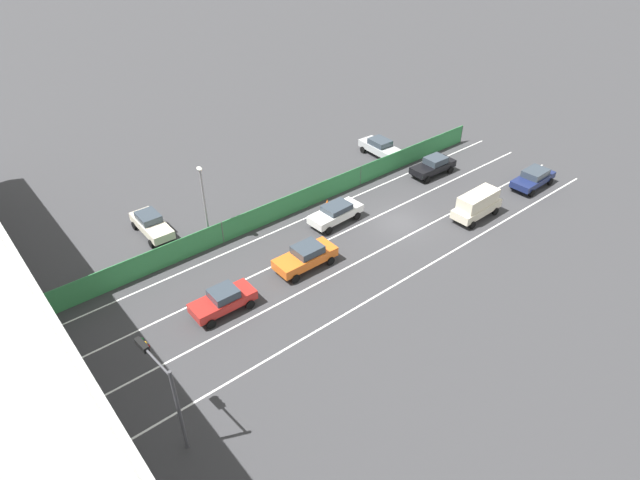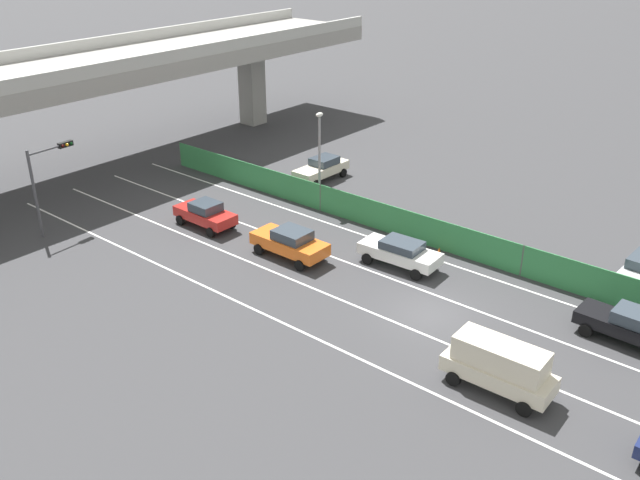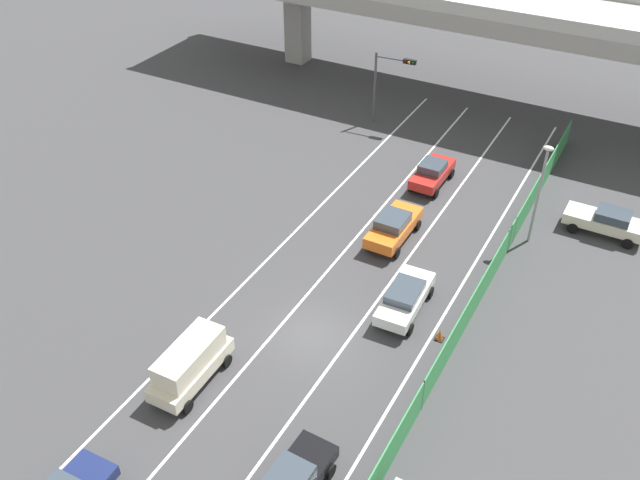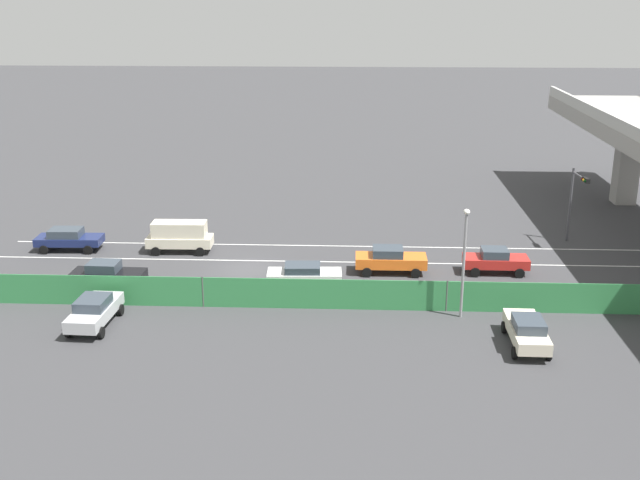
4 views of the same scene
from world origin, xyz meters
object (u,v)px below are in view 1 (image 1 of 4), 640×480
at_px(parked_sedan_cream, 151,224).
at_px(traffic_light, 164,383).
at_px(car_taxi_orange, 306,256).
at_px(car_sedan_black, 434,165).
at_px(car_sedan_navy, 534,178).
at_px(car_van_cream, 477,204).
at_px(street_lamp, 204,197).
at_px(parked_wagon_silver, 380,147).
at_px(traffic_cone, 327,203).
at_px(car_sedan_red, 223,300).
at_px(car_sedan_white, 336,213).

height_order(parked_sedan_cream, traffic_light, traffic_light).
distance_m(car_taxi_orange, parked_sedan_cream, 12.78).
distance_m(car_sedan_black, car_sedan_navy, 8.80).
xyz_separation_m(car_sedan_black, car_van_cream, (-7.12, 3.00, 0.35)).
distance_m(car_van_cream, street_lamp, 21.58).
height_order(car_van_cream, parked_wagon_silver, car_van_cream).
relative_size(car_sedan_black, parked_wagon_silver, 0.97).
bearing_deg(traffic_cone, car_sedan_red, 113.03).
relative_size(car_sedan_black, street_lamp, 0.72).
bearing_deg(parked_wagon_silver, car_sedan_red, 112.21).
xyz_separation_m(car_sedan_red, parked_wagon_silver, (9.64, -23.60, 0.03)).
height_order(car_sedan_red, parked_wagon_silver, parked_wagon_silver).
height_order(traffic_light, traffic_cone, traffic_light).
height_order(parked_sedan_cream, street_lamp, street_lamp).
xyz_separation_m(car_sedan_black, car_sedan_white, (-0.44, 12.30, -0.02)).
bearing_deg(traffic_cone, parked_wagon_silver, -68.90).
relative_size(car_sedan_white, traffic_light, 0.85).
distance_m(car_van_cream, car_sedan_red, 21.95).
bearing_deg(traffic_light, car_sedan_red, -46.27).
bearing_deg(car_taxi_orange, car_sedan_navy, -99.12).
bearing_deg(car_taxi_orange, car_sedan_red, 92.19).
height_order(car_sedan_white, parked_wagon_silver, parked_wagon_silver).
bearing_deg(parked_wagon_silver, car_van_cream, 171.63).
bearing_deg(street_lamp, car_sedan_white, -113.77).
distance_m(car_sedan_red, traffic_cone, 14.70).
bearing_deg(traffic_light, parked_sedan_cream, -21.52).
xyz_separation_m(car_sedan_white, traffic_light, (-9.71, 19.05, 3.00)).
bearing_deg(car_taxi_orange, parked_wagon_silver, -60.67).
bearing_deg(parked_wagon_silver, street_lamp, 96.21).
distance_m(car_sedan_white, street_lamp, 10.53).
xyz_separation_m(car_sedan_navy, street_lamp, (10.82, 26.60, 3.03)).
height_order(car_taxi_orange, car_sedan_navy, car_taxi_orange).
relative_size(car_sedan_navy, street_lamp, 0.74).
relative_size(parked_wagon_silver, parked_sedan_cream, 1.01).
xyz_separation_m(car_sedan_navy, parked_sedan_cream, (14.58, 29.51, 0.02)).
distance_m(car_taxi_orange, parked_wagon_silver, 19.13).
height_order(car_sedan_navy, street_lamp, street_lamp).
distance_m(car_sedan_navy, traffic_cone, 18.66).
relative_size(car_van_cream, traffic_cone, 7.79).
distance_m(parked_wagon_silver, traffic_cone, 10.83).
distance_m(car_sedan_navy, car_sedan_red, 29.97).
relative_size(car_sedan_black, traffic_light, 0.83).
height_order(car_sedan_black, car_sedan_navy, car_sedan_black).
relative_size(traffic_light, traffic_cone, 9.28).
distance_m(car_taxi_orange, car_sedan_red, 6.93).
xyz_separation_m(car_van_cream, traffic_light, (-3.03, 28.34, 2.63)).
xyz_separation_m(parked_wagon_silver, traffic_cone, (-3.89, 10.08, -0.66)).
bearing_deg(car_sedan_white, traffic_cone, -25.02).
distance_m(car_sedan_black, car_sedan_white, 12.30).
bearing_deg(parked_sedan_cream, car_taxi_orange, -148.62).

